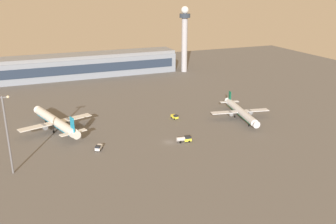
{
  "coord_description": "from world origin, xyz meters",
  "views": [
    {
      "loc": [
        -54.12,
        -133.81,
        62.8
      ],
      "look_at": [
        10.01,
        26.03,
        4.0
      ],
      "focal_mm": 39.54,
      "sensor_mm": 36.0,
      "label": 1
    }
  ],
  "objects_px": {
    "control_tower": "(185,35)",
    "airplane_near_gate": "(240,111)",
    "airplane_terminal_side": "(56,122)",
    "cargo_loader": "(99,147)",
    "fuel_truck": "(184,139)",
    "apron_light_east": "(7,131)",
    "baggage_tractor": "(175,117)"
  },
  "relations": [
    {
      "from": "control_tower",
      "to": "airplane_near_gate",
      "type": "distance_m",
      "value": 112.74
    },
    {
      "from": "airplane_near_gate",
      "to": "airplane_terminal_side",
      "type": "distance_m",
      "value": 88.68
    },
    {
      "from": "control_tower",
      "to": "cargo_loader",
      "type": "relative_size",
      "value": 10.71
    },
    {
      "from": "fuel_truck",
      "to": "airplane_terminal_side",
      "type": "bearing_deg",
      "value": -117.11
    },
    {
      "from": "airplane_near_gate",
      "to": "apron_light_east",
      "type": "height_order",
      "value": "apron_light_east"
    },
    {
      "from": "control_tower",
      "to": "airplane_terminal_side",
      "type": "xyz_separation_m",
      "value": [
        -105.11,
        -90.95,
        -23.61
      ]
    },
    {
      "from": "airplane_near_gate",
      "to": "baggage_tractor",
      "type": "distance_m",
      "value": 32.8
    },
    {
      "from": "baggage_tractor",
      "to": "apron_light_east",
      "type": "bearing_deg",
      "value": 11.22
    },
    {
      "from": "control_tower",
      "to": "airplane_near_gate",
      "type": "relative_size",
      "value": 1.28
    },
    {
      "from": "baggage_tractor",
      "to": "apron_light_east",
      "type": "height_order",
      "value": "apron_light_east"
    },
    {
      "from": "airplane_terminal_side",
      "to": "airplane_near_gate",
      "type": "bearing_deg",
      "value": -28.98
    },
    {
      "from": "airplane_near_gate",
      "to": "cargo_loader",
      "type": "bearing_deg",
      "value": 19.12
    },
    {
      "from": "airplane_near_gate",
      "to": "fuel_truck",
      "type": "relative_size",
      "value": 5.86
    },
    {
      "from": "control_tower",
      "to": "airplane_near_gate",
      "type": "xyz_separation_m",
      "value": [
        -18.2,
        -108.61,
        -24.12
      ]
    },
    {
      "from": "airplane_terminal_side",
      "to": "baggage_tractor",
      "type": "height_order",
      "value": "airplane_terminal_side"
    },
    {
      "from": "airplane_near_gate",
      "to": "airplane_terminal_side",
      "type": "relative_size",
      "value": 0.9
    },
    {
      "from": "baggage_tractor",
      "to": "airplane_terminal_side",
      "type": "bearing_deg",
      "value": -17.02
    },
    {
      "from": "control_tower",
      "to": "baggage_tractor",
      "type": "relative_size",
      "value": 11.01
    },
    {
      "from": "airplane_terminal_side",
      "to": "cargo_loader",
      "type": "relative_size",
      "value": 9.35
    },
    {
      "from": "airplane_near_gate",
      "to": "baggage_tractor",
      "type": "height_order",
      "value": "airplane_near_gate"
    },
    {
      "from": "airplane_terminal_side",
      "to": "fuel_truck",
      "type": "distance_m",
      "value": 59.73
    },
    {
      "from": "cargo_loader",
      "to": "fuel_truck",
      "type": "relative_size",
      "value": 0.7
    },
    {
      "from": "control_tower",
      "to": "airplane_terminal_side",
      "type": "bearing_deg",
      "value": -139.13
    },
    {
      "from": "control_tower",
      "to": "airplane_near_gate",
      "type": "bearing_deg",
      "value": -99.51
    },
    {
      "from": "airplane_terminal_side",
      "to": "fuel_truck",
      "type": "bearing_deg",
      "value": -52.2
    },
    {
      "from": "airplane_near_gate",
      "to": "fuel_truck",
      "type": "height_order",
      "value": "airplane_near_gate"
    },
    {
      "from": "cargo_loader",
      "to": "fuel_truck",
      "type": "height_order",
      "value": "fuel_truck"
    },
    {
      "from": "cargo_loader",
      "to": "baggage_tractor",
      "type": "bearing_deg",
      "value": -121.94
    },
    {
      "from": "fuel_truck",
      "to": "airplane_near_gate",
      "type": "bearing_deg",
      "value": 120.9
    },
    {
      "from": "fuel_truck",
      "to": "cargo_loader",
      "type": "bearing_deg",
      "value": -90.81
    },
    {
      "from": "control_tower",
      "to": "fuel_truck",
      "type": "xyz_separation_m",
      "value": [
        -56.06,
        -124.92,
        -26.48
      ]
    },
    {
      "from": "airplane_near_gate",
      "to": "baggage_tractor",
      "type": "relative_size",
      "value": 8.61
    }
  ]
}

